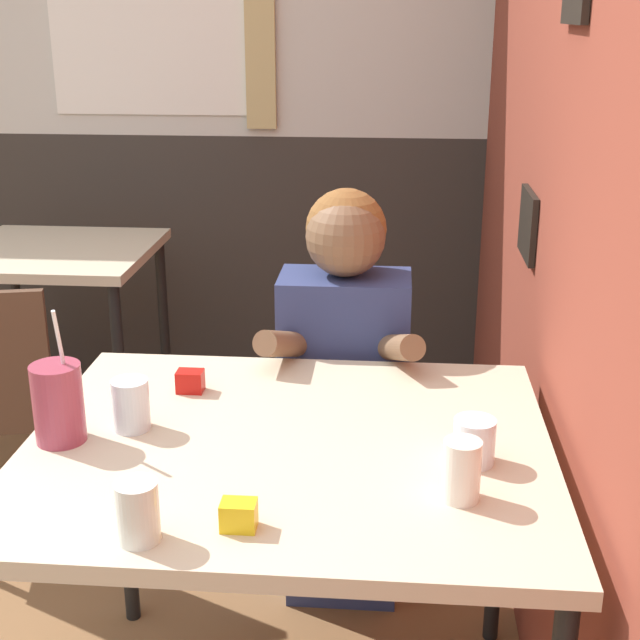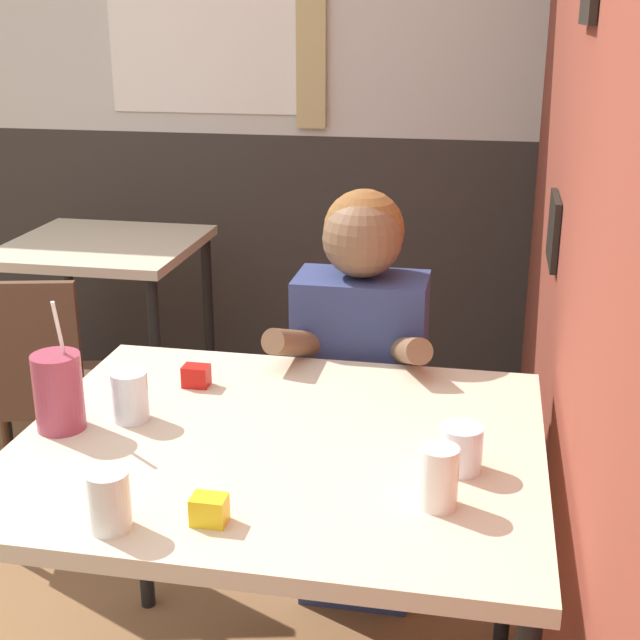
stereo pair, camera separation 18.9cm
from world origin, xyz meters
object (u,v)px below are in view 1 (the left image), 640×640
object	(u,v)px
background_table	(58,275)
person_seated	(344,394)
main_table	(288,470)
cocktail_pitcher	(58,403)

from	to	relation	value
background_table	person_seated	bearing A→B (deg)	-38.08
main_table	cocktail_pitcher	size ratio (longest dim) A/B	3.75
cocktail_pitcher	person_seated	bearing A→B (deg)	49.21
person_seated	cocktail_pitcher	bearing A→B (deg)	-130.79
background_table	person_seated	size ratio (longest dim) A/B	0.66
background_table	person_seated	xyz separation A→B (m)	(1.11, -0.87, -0.05)
background_table	person_seated	distance (m)	1.41
main_table	background_table	distance (m)	1.79
main_table	person_seated	size ratio (longest dim) A/B	0.91
person_seated	background_table	bearing A→B (deg)	141.92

